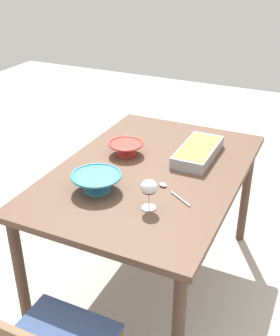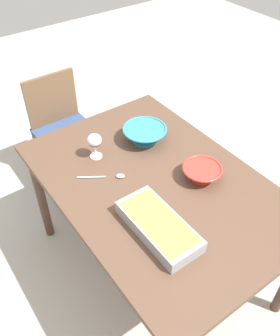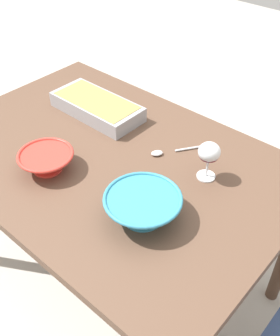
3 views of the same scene
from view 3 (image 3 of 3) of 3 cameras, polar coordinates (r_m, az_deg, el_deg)
ground_plane at (r=2.04m, az=-3.42°, el=-14.87°), size 8.00×8.00×0.00m
dining_table at (r=1.55m, az=-4.36°, el=-0.60°), size 1.35×0.92×0.74m
wine_glass at (r=1.36m, az=9.72°, el=1.94°), size 0.08×0.08×0.14m
casserole_dish at (r=1.72m, az=-6.11°, el=8.72°), size 0.40×0.18×0.06m
mixing_bowl at (r=1.44m, az=-13.08°, el=1.09°), size 0.20×0.20×0.07m
small_bowl at (r=1.23m, az=0.39°, el=-5.39°), size 0.24×0.24×0.09m
serving_spoon at (r=1.51m, az=4.14°, el=2.36°), size 0.15×0.21×0.01m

